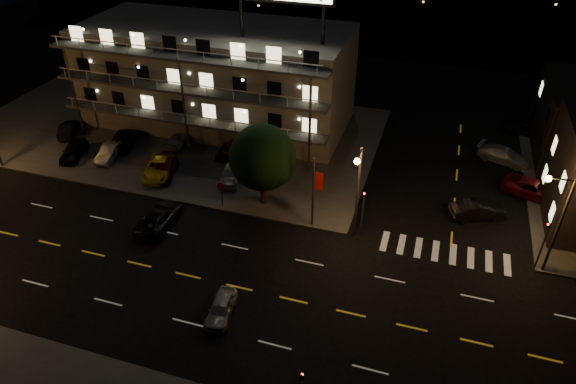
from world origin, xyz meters
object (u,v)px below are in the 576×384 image
(lot_car_4, at_px, (231,173))
(lot_car_7, at_px, (179,140))
(road_car_east, at_px, (221,308))
(lot_car_2, at_px, (159,167))
(tree, at_px, (262,159))
(road_car_west, at_px, (159,217))
(side_car_0, at_px, (478,210))

(lot_car_4, distance_m, lot_car_7, 8.92)
(road_car_east, bearing_deg, lot_car_2, 124.52)
(lot_car_2, distance_m, lot_car_7, 5.71)
(lot_car_4, height_order, road_car_east, lot_car_4)
(lot_car_2, xyz_separation_m, lot_car_7, (-0.89, 5.64, -0.09))
(lot_car_4, bearing_deg, lot_car_2, -179.27)
(tree, distance_m, road_car_east, 13.50)
(road_car_east, distance_m, road_car_west, 11.50)
(road_car_east, bearing_deg, road_car_west, 132.62)
(tree, height_order, side_car_0, tree)
(lot_car_7, xyz_separation_m, side_car_0, (29.37, -3.48, -0.02))
(lot_car_4, height_order, road_car_west, lot_car_4)
(lot_car_7, bearing_deg, side_car_0, 171.71)
(tree, height_order, lot_car_7, tree)
(tree, relative_size, lot_car_7, 1.67)
(lot_car_2, distance_m, road_car_west, 7.67)
(tree, xyz_separation_m, lot_car_2, (-10.80, 1.35, -3.59))
(lot_car_7, bearing_deg, road_car_east, 122.46)
(lot_car_2, bearing_deg, road_car_east, -63.65)
(road_car_east, xyz_separation_m, road_car_west, (-8.73, 7.48, 0.09))
(lot_car_4, bearing_deg, lot_car_7, 140.92)
(lot_car_7, relative_size, road_car_west, 0.84)
(side_car_0, bearing_deg, lot_car_7, 61.03)
(lot_car_2, height_order, road_car_east, lot_car_2)
(lot_car_2, height_order, lot_car_7, lot_car_2)
(lot_car_2, distance_m, lot_car_4, 6.88)
(lot_car_2, distance_m, road_car_east, 18.88)
(lot_car_7, xyz_separation_m, road_car_east, (13.36, -19.82, -0.16))
(side_car_0, bearing_deg, tree, 79.02)
(tree, bearing_deg, lot_car_4, 148.55)
(tree, relative_size, side_car_0, 1.58)
(tree, bearing_deg, road_car_west, -142.86)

